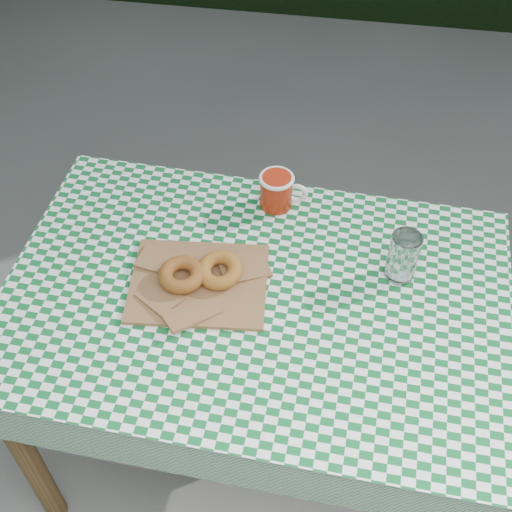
{
  "coord_description": "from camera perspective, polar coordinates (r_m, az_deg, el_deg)",
  "views": [
    {
      "loc": [
        0.08,
        -0.87,
        2.02
      ],
      "look_at": [
        -0.1,
        0.23,
        0.79
      ],
      "focal_mm": 47.38,
      "sensor_mm": 36.0,
      "label": 1
    }
  ],
  "objects": [
    {
      "name": "bagel_back",
      "position": [
        1.62,
        -3.11,
        -1.2
      ],
      "size": [
        0.15,
        0.15,
        0.03
      ],
      "primitive_type": "torus",
      "rotation": [
        0.0,
        0.0,
        -0.4
      ],
      "color": "#A56022",
      "rests_on": "paper_bag"
    },
    {
      "name": "coffee_mug",
      "position": [
        1.8,
        1.72,
        5.51
      ],
      "size": [
        0.17,
        0.17,
        0.1
      ],
      "primitive_type": null,
      "rotation": [
        0.0,
        0.0,
        0.01
      ],
      "color": "#A1200A",
      "rests_on": "tablecloth"
    },
    {
      "name": "tablecloth",
      "position": [
        1.62,
        -0.12,
        -3.39
      ],
      "size": [
        1.25,
        0.87,
        0.01
      ],
      "primitive_type": "cube",
      "rotation": [
        0.0,
        0.0,
        -0.04
      ],
      "color": "#0E5C28",
      "rests_on": "table"
    },
    {
      "name": "paper_bag",
      "position": [
        1.64,
        -4.86,
        -2.22
      ],
      "size": [
        0.35,
        0.29,
        0.02
      ],
      "primitive_type": "cube",
      "rotation": [
        0.0,
        0.0,
        0.1
      ],
      "color": "olive",
      "rests_on": "tablecloth"
    },
    {
      "name": "drinking_glass",
      "position": [
        1.65,
        12.31,
        -0.05
      ],
      "size": [
        0.1,
        0.1,
        0.13
      ],
      "primitive_type": "cylinder",
      "rotation": [
        0.0,
        0.0,
        -0.42
      ],
      "color": "silver",
      "rests_on": "tablecloth"
    },
    {
      "name": "ground",
      "position": [
        2.2,
        1.67,
        -18.6
      ],
      "size": [
        60.0,
        60.0,
        0.0
      ],
      "primitive_type": "plane",
      "color": "#595954",
      "rests_on": "ground"
    },
    {
      "name": "table",
      "position": [
        1.93,
        -0.1,
        -10.39
      ],
      "size": [
        1.22,
        0.84,
        0.75
      ],
      "primitive_type": "cube",
      "rotation": [
        0.0,
        0.0,
        -0.04
      ],
      "color": "brown",
      "rests_on": "ground"
    },
    {
      "name": "bagel_front",
      "position": [
        1.62,
        -6.3,
        -1.58
      ],
      "size": [
        0.14,
        0.14,
        0.04
      ],
      "primitive_type": "torus",
      "rotation": [
        0.0,
        0.0,
        0.35
      ],
      "color": "brown",
      "rests_on": "paper_bag"
    }
  ]
}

